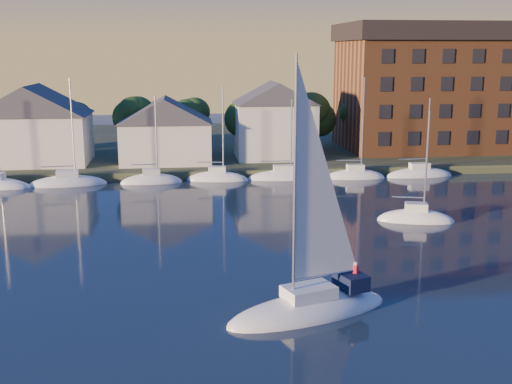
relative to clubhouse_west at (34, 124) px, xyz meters
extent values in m
cube|color=#2D3921|center=(22.00, 17.00, -5.93)|extent=(160.00, 50.00, 2.00)
cube|color=brown|center=(22.00, -6.00, -5.93)|extent=(120.00, 3.00, 1.00)
cube|color=white|center=(0.00, 0.00, -1.93)|extent=(13.00, 9.00, 6.00)
cube|color=white|center=(16.00, -1.00, -2.43)|extent=(11.00, 8.00, 5.00)
cube|color=white|center=(30.00, 1.00, -1.43)|extent=(10.00, 8.00, 7.00)
cube|color=brown|center=(56.00, 7.00, 2.57)|extent=(30.00, 16.00, 15.00)
cube|color=black|center=(56.00, 7.00, 11.27)|extent=(31.00, 17.00, 2.40)
cylinder|color=#372219|center=(-4.00, 5.00, -3.18)|extent=(0.50, 0.50, 3.50)
sphere|color=#1D3814|center=(-4.00, 5.00, 1.27)|extent=(5.40, 5.40, 5.40)
cylinder|color=#372219|center=(4.00, 5.00, -3.18)|extent=(0.50, 0.50, 3.50)
sphere|color=#1D3814|center=(4.00, 5.00, 1.27)|extent=(5.40, 5.40, 5.40)
cylinder|color=#372219|center=(12.00, 5.00, -3.18)|extent=(0.50, 0.50, 3.50)
sphere|color=#1D3814|center=(12.00, 5.00, 1.27)|extent=(5.40, 5.40, 5.40)
cylinder|color=#372219|center=(20.00, 5.00, -3.18)|extent=(0.50, 0.50, 3.50)
sphere|color=#1D3814|center=(20.00, 5.00, 1.27)|extent=(5.40, 5.40, 5.40)
cylinder|color=#372219|center=(28.00, 5.00, -3.18)|extent=(0.50, 0.50, 3.50)
sphere|color=#1D3814|center=(28.00, 5.00, 1.27)|extent=(5.40, 5.40, 5.40)
cylinder|color=#372219|center=(36.00, 5.00, -3.18)|extent=(0.50, 0.50, 3.50)
sphere|color=#1D3814|center=(36.00, 5.00, 1.27)|extent=(5.40, 5.40, 5.40)
cylinder|color=#372219|center=(44.00, 5.00, -3.18)|extent=(0.50, 0.50, 3.50)
sphere|color=#1D3814|center=(44.00, 5.00, 1.27)|extent=(5.40, 5.40, 5.40)
cylinder|color=#372219|center=(52.00, 5.00, -3.18)|extent=(0.50, 0.50, 3.50)
sphere|color=#1D3814|center=(52.00, 5.00, 1.27)|extent=(5.40, 5.40, 5.40)
cylinder|color=#372219|center=(60.00, 5.00, -3.18)|extent=(0.50, 0.50, 3.50)
sphere|color=#1D3814|center=(60.00, 5.00, 1.27)|extent=(5.40, 5.40, 5.40)
ellipsoid|color=white|center=(-2.00, -9.00, -5.93)|extent=(7.50, 2.40, 2.20)
cube|color=white|center=(-2.00, -9.00, -4.63)|extent=(2.10, 1.32, 0.70)
cylinder|color=#A5A8AD|center=(-1.25, -9.00, 0.02)|extent=(0.16, 0.16, 10.00)
ellipsoid|color=white|center=(6.00, -9.00, -5.93)|extent=(7.50, 2.40, 2.20)
cube|color=white|center=(6.00, -9.00, -4.63)|extent=(2.10, 1.32, 0.70)
cylinder|color=#A5A8AD|center=(6.75, -9.00, 0.02)|extent=(0.16, 0.16, 10.00)
cylinder|color=#A5A8AD|center=(5.17, -9.00, -3.78)|extent=(3.15, 0.12, 0.12)
ellipsoid|color=white|center=(14.00, -9.00, -5.93)|extent=(7.50, 2.40, 2.20)
cube|color=white|center=(14.00, -9.00, -4.63)|extent=(2.10, 1.32, 0.70)
cylinder|color=#A5A8AD|center=(14.75, -9.00, 0.02)|extent=(0.16, 0.16, 10.00)
cylinder|color=#A5A8AD|center=(13.17, -9.00, -3.78)|extent=(3.15, 0.12, 0.12)
ellipsoid|color=white|center=(22.00, -9.00, -5.93)|extent=(7.50, 2.40, 2.20)
cube|color=white|center=(22.00, -9.00, -4.63)|extent=(2.10, 1.32, 0.70)
cylinder|color=#A5A8AD|center=(22.75, -9.00, 0.02)|extent=(0.16, 0.16, 10.00)
cylinder|color=#A5A8AD|center=(21.17, -9.00, -3.78)|extent=(3.15, 0.12, 0.12)
ellipsoid|color=white|center=(30.00, -9.00, -5.93)|extent=(7.50, 2.40, 2.20)
cube|color=white|center=(30.00, -9.00, -4.63)|extent=(2.10, 1.32, 0.70)
cylinder|color=#A5A8AD|center=(30.75, -9.00, 0.02)|extent=(0.16, 0.16, 10.00)
cylinder|color=#A5A8AD|center=(29.17, -9.00, -3.78)|extent=(3.15, 0.12, 0.12)
ellipsoid|color=white|center=(38.00, -9.00, -5.93)|extent=(7.50, 2.40, 2.20)
cube|color=white|center=(38.00, -9.00, -4.63)|extent=(2.10, 1.32, 0.70)
cylinder|color=#A5A8AD|center=(38.75, -9.00, 0.02)|extent=(0.16, 0.16, 10.00)
cylinder|color=#A5A8AD|center=(37.17, -9.00, -3.78)|extent=(3.15, 0.12, 0.12)
ellipsoid|color=white|center=(46.00, -9.00, -5.93)|extent=(7.50, 2.40, 2.20)
cube|color=white|center=(46.00, -9.00, -4.63)|extent=(2.10, 1.32, 0.70)
cylinder|color=#A5A8AD|center=(46.75, -9.00, 0.02)|extent=(0.16, 0.16, 10.00)
cylinder|color=#A5A8AD|center=(45.17, -9.00, -3.78)|extent=(3.15, 0.12, 0.12)
ellipsoid|color=white|center=(24.96, -47.36, -5.93)|extent=(10.72, 6.51, 2.20)
cube|color=white|center=(24.96, -47.36, -4.63)|extent=(3.30, 2.66, 0.70)
cylinder|color=#A5A8AD|center=(24.00, -47.70, 1.82)|extent=(0.16, 0.16, 13.61)
cylinder|color=#A5A8AD|center=(26.02, -46.98, -3.78)|extent=(4.08, 1.54, 0.12)
cube|color=black|center=(27.66, -46.40, -4.43)|extent=(1.98, 2.33, 0.90)
ellipsoid|color=white|center=(38.27, -28.53, -5.93)|extent=(7.05, 3.89, 2.20)
cube|color=white|center=(38.27, -28.53, -4.63)|extent=(2.13, 1.68, 0.70)
cylinder|color=#A5A8AD|center=(38.91, -28.70, -0.61)|extent=(0.16, 0.16, 8.75)
cylinder|color=#A5A8AD|center=(37.56, -28.35, -3.78)|extent=(2.75, 0.83, 0.12)
camera|label=1|loc=(18.03, -81.04, 8.76)|focal=45.00mm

